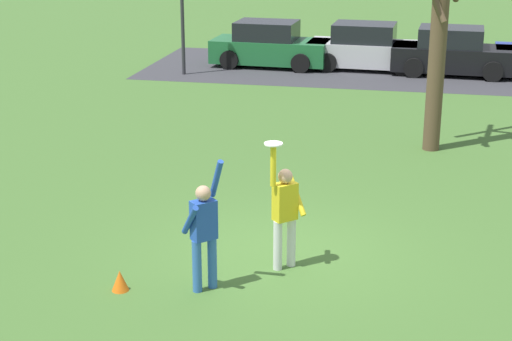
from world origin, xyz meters
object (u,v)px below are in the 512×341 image
person_defender (204,229)px  parked_car_green (270,46)px  parked_car_silver (367,48)px  field_cone_orange (120,281)px  parked_car_black (453,53)px  frisbee_disc (273,144)px  person_catcher (285,210)px  bare_tree_tall (438,19)px

person_defender → parked_car_green: person_defender is taller
parked_car_silver → field_cone_orange: 18.17m
parked_car_silver → parked_car_black: 2.95m
person_defender → frisbee_disc: bearing=0.0°
person_catcher → parked_car_black: bearing=-144.3°
person_catcher → parked_car_green: bearing=-122.5°
parked_car_black → frisbee_disc: bearing=-98.0°
person_catcher → person_defender: size_ratio=1.02×
frisbee_disc → parked_car_green: size_ratio=0.07×
person_defender → parked_car_black: person_defender is taller
person_defender → frisbee_disc: (0.87, 0.85, 1.11)m
person_catcher → person_defender: (-1.04, -1.00, -0.00)m
person_catcher → parked_car_green: (-3.40, 16.54, -0.25)m
person_catcher → parked_car_silver: size_ratio=0.50×
parked_car_green → person_defender: bearing=-79.6°
parked_car_silver → person_catcher: bearing=-87.4°
parked_car_silver → parked_car_black: bearing=-4.1°
parked_car_green → parked_car_black: 6.35m
person_catcher → bare_tree_tall: size_ratio=0.34×
person_defender → person_catcher: bearing=0.0°
person_catcher → frisbee_disc: bearing=0.0°
parked_car_black → bare_tree_tall: 9.51m
parked_car_green → bare_tree_tall: 11.18m
frisbee_disc → bare_tree_tall: bare_tree_tall is taller
person_catcher → field_cone_orange: (-2.27, -1.30, -0.82)m
bare_tree_tall → person_defender: bearing=-111.8°
parked_car_green → bare_tree_tall: (5.64, -9.37, 2.33)m
frisbee_disc → parked_car_silver: size_ratio=0.07×
parked_car_black → bare_tree_tall: bare_tree_tall is taller
parked_car_green → parked_car_silver: 3.43m
field_cone_orange → parked_car_black: bearing=73.5°
bare_tree_tall → frisbee_disc: bearing=-108.1°
bare_tree_tall → field_cone_orange: bare_tree_tall is taller
person_catcher → parked_car_black: 16.63m
parked_car_green → parked_car_silver: (3.42, 0.18, 0.00)m
parked_car_green → bare_tree_tall: size_ratio=0.67×
frisbee_disc → parked_car_green: bearing=101.0°
frisbee_disc → parked_car_black: (3.11, 16.52, -1.37)m
person_defender → bare_tree_tall: 9.05m
parked_car_green → bare_tree_tall: bare_tree_tall is taller
frisbee_disc → bare_tree_tall: 7.77m
bare_tree_tall → field_cone_orange: (-4.51, -8.48, -2.90)m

